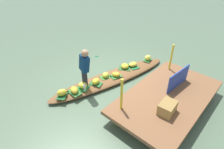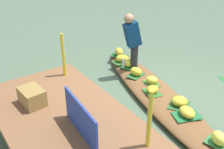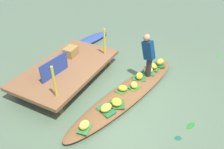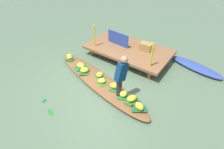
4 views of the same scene
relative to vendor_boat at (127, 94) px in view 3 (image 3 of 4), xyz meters
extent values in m
plane|color=#536A50|center=(0.00, 0.00, -0.09)|extent=(40.00, 40.00, 0.00)
cube|color=brown|center=(-0.03, 1.93, 0.27)|extent=(3.20, 1.80, 0.10)
cylinder|color=brown|center=(-1.31, 1.21, 0.06)|extent=(0.14, 0.14, 0.31)
cylinder|color=brown|center=(1.25, 1.21, 0.06)|extent=(0.14, 0.14, 0.31)
cylinder|color=brown|center=(-1.31, 2.65, 0.06)|extent=(0.14, 0.14, 0.31)
cylinder|color=brown|center=(1.25, 2.65, 0.06)|extent=(0.14, 0.14, 0.31)
ellipsoid|color=brown|center=(0.00, 0.00, 0.00)|extent=(4.40, 1.78, 0.18)
ellipsoid|color=#2E4490|center=(2.39, 2.66, 0.00)|extent=(2.02, 0.89, 0.18)
cube|color=#1E6735|center=(-0.90, 0.15, 0.10)|extent=(0.43, 0.52, 0.01)
ellipsoid|color=gold|center=(-0.90, 0.15, 0.17)|extent=(0.37, 0.31, 0.15)
cube|color=#307337|center=(-1.61, 0.29, 0.10)|extent=(0.38, 0.30, 0.01)
ellipsoid|color=#EFE74E|center=(-1.61, 0.29, 0.20)|extent=(0.29, 0.25, 0.20)
cube|color=#28632D|center=(0.69, -0.07, 0.10)|extent=(0.35, 0.43, 0.01)
ellipsoid|color=yellow|center=(0.69, -0.07, 0.18)|extent=(0.30, 0.25, 0.17)
cube|color=#2F662E|center=(1.38, -0.22, 0.10)|extent=(0.28, 0.42, 0.01)
ellipsoid|color=gold|center=(1.38, -0.22, 0.18)|extent=(0.31, 0.36, 0.17)
cube|color=#39772B|center=(0.23, -0.09, 0.10)|extent=(0.39, 0.33, 0.01)
ellipsoid|color=yellow|center=(0.23, -0.09, 0.18)|extent=(0.30, 0.28, 0.16)
cube|color=#295F2A|center=(-0.61, 0.02, 0.10)|extent=(0.49, 0.51, 0.01)
ellipsoid|color=gold|center=(-0.61, 0.02, 0.18)|extent=(0.38, 0.38, 0.16)
cube|color=#1D592A|center=(1.70, -0.37, 0.10)|extent=(0.46, 0.42, 0.01)
ellipsoid|color=gold|center=(1.70, -0.37, 0.19)|extent=(0.33, 0.28, 0.20)
cube|color=#217630|center=(1.09, -0.20, 0.10)|extent=(0.42, 0.43, 0.01)
ellipsoid|color=yellow|center=(1.09, -0.20, 0.19)|extent=(0.32, 0.33, 0.19)
cube|color=#316C2B|center=(-0.03, 0.12, 0.10)|extent=(0.41, 0.36, 0.01)
ellipsoid|color=gold|center=(-0.03, 0.12, 0.17)|extent=(0.28, 0.31, 0.14)
cylinder|color=#28282D|center=(0.96, -0.23, 0.37)|extent=(0.16, 0.16, 0.55)
cube|color=navy|center=(0.98, -0.17, 0.89)|extent=(0.27, 0.43, 0.57)
sphere|color=#9E7556|center=(1.00, -0.08, 1.24)|extent=(0.20, 0.20, 0.20)
cylinder|color=silver|center=(1.13, -0.07, 0.19)|extent=(0.07, 0.07, 0.20)
cube|color=#273E92|center=(-0.53, 1.93, 0.58)|extent=(0.98, 0.11, 0.52)
cylinder|color=gold|center=(-1.23, 1.33, 0.74)|extent=(0.06, 0.06, 0.85)
cylinder|color=gold|center=(1.17, 1.33, 0.74)|extent=(0.06, 0.06, 0.85)
cube|color=olive|center=(0.57, 2.20, 0.46)|extent=(0.46, 0.35, 0.28)
ellipsoid|color=#17573D|center=(-0.79, -1.57, -0.09)|extent=(0.20, 0.21, 0.01)
ellipsoid|color=#368231|center=(3.45, -1.97, -0.09)|extent=(0.28, 0.14, 0.01)
ellipsoid|color=#266D2B|center=(-0.29, -1.74, -0.09)|extent=(0.33, 0.23, 0.01)
camera|label=1|loc=(3.76, 3.36, 3.48)|focal=29.93mm
camera|label=2|loc=(-3.22, 3.30, 2.87)|focal=44.27mm
camera|label=3|loc=(-4.28, -1.76, 3.76)|focal=35.46mm
camera|label=4|loc=(2.95, -3.39, 3.73)|focal=28.45mm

